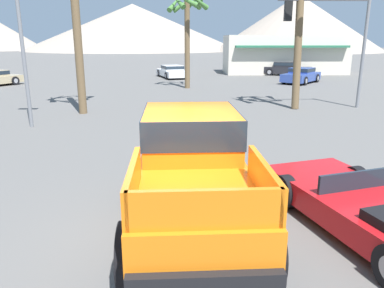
% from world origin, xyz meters
% --- Properties ---
extents(ground_plane, '(320.00, 320.00, 0.00)m').
position_xyz_m(ground_plane, '(0.00, 0.00, 0.00)').
color(ground_plane, '#5B5956').
extents(orange_pickup_truck, '(2.33, 4.83, 2.02)m').
position_xyz_m(orange_pickup_truck, '(0.39, 0.14, 1.14)').
color(orange_pickup_truck, orange).
rests_on(orange_pickup_truck, ground_plane).
extents(red_convertible_car, '(3.01, 4.80, 0.97)m').
position_xyz_m(red_convertible_car, '(3.51, -0.26, 0.41)').
color(red_convertible_car, '#B21419').
rests_on(red_convertible_car, ground_plane).
extents(parked_car_white, '(3.08, 4.90, 1.10)m').
position_xyz_m(parked_car_white, '(-0.74, 27.96, 0.56)').
color(parked_car_white, white).
rests_on(parked_car_white, ground_plane).
extents(parked_car_blue, '(3.92, 4.30, 1.18)m').
position_xyz_m(parked_car_blue, '(9.52, 23.40, 0.60)').
color(parked_car_blue, '#334C9E').
rests_on(parked_car_blue, ground_plane).
extents(parked_car_dark, '(4.85, 3.50, 1.27)m').
position_xyz_m(parked_car_dark, '(10.07, 29.96, 0.65)').
color(parked_car_dark, '#232328').
rests_on(parked_car_dark, ground_plane).
extents(traffic_light_main, '(4.40, 0.38, 5.34)m').
position_xyz_m(traffic_light_main, '(7.26, 12.34, 3.78)').
color(traffic_light_main, slate).
rests_on(traffic_light_main, ground_plane).
extents(street_lamp_post, '(0.90, 0.24, 7.55)m').
position_xyz_m(street_lamp_post, '(-5.70, 8.31, 4.55)').
color(street_lamp_post, slate).
rests_on(street_lamp_post, ground_plane).
extents(palm_tree_short, '(2.87, 2.80, 6.38)m').
position_xyz_m(palm_tree_short, '(0.58, 20.37, 4.85)').
color(palm_tree_short, brown).
rests_on(palm_tree_short, ground_plane).
extents(palm_tree_leaning, '(2.90, 2.72, 6.63)m').
position_xyz_m(palm_tree_leaning, '(5.78, 12.10, 5.04)').
color(palm_tree_leaning, brown).
rests_on(palm_tree_leaning, ground_plane).
extents(storefront_building, '(11.80, 5.93, 3.72)m').
position_xyz_m(storefront_building, '(10.46, 32.59, 1.87)').
color(storefront_building, beige).
rests_on(storefront_building, ground_plane).
extents(distant_mountain_range, '(141.52, 79.99, 15.82)m').
position_xyz_m(distant_mountain_range, '(-9.84, 121.24, 6.93)').
color(distant_mountain_range, gray).
rests_on(distant_mountain_range, ground_plane).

